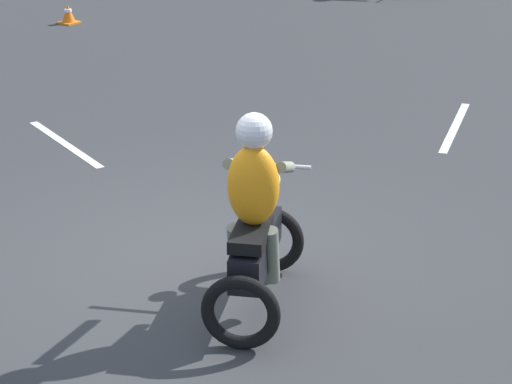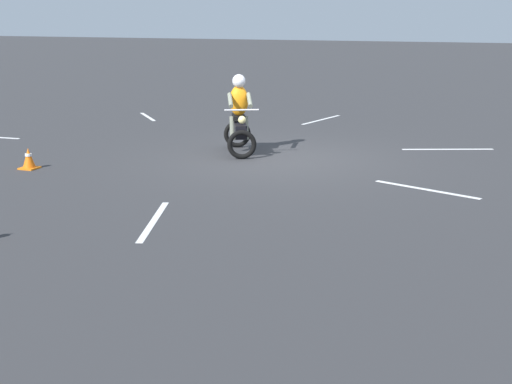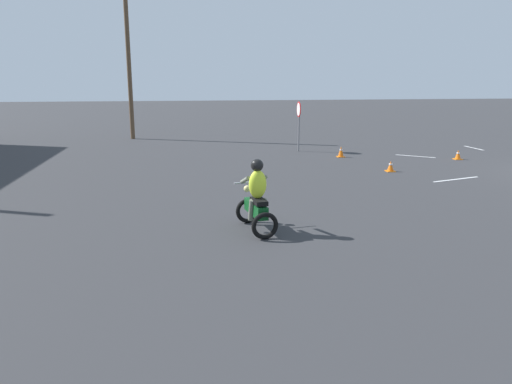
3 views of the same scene
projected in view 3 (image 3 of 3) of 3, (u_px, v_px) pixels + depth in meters
name	position (u px, v px, depth m)	size (l,w,h in m)	color
motorcycle_rider_background	(256.00, 200.00, 11.14)	(1.55, 0.84, 1.66)	black
stop_sign	(299.00, 116.00, 23.06)	(0.70, 0.08, 2.30)	slate
traffic_cone_near_right	(341.00, 152.00, 21.68)	(0.32, 0.32, 0.48)	orange
traffic_cone_mid_left	(391.00, 166.00, 18.37)	(0.32, 0.32, 0.40)	orange
traffic_cone_far_right	(458.00, 155.00, 21.06)	(0.32, 0.32, 0.41)	orange
lane_stripe_e	(474.00, 148.00, 24.49)	(0.10, 1.55, 0.01)	silver
lane_stripe_ne	(415.00, 156.00, 21.96)	(0.10, 1.71, 0.01)	silver
lane_stripe_n	(456.00, 179.00, 17.00)	(0.10, 2.04, 0.01)	silver
utility_pole_near	(128.00, 57.00, 27.16)	(0.24, 0.24, 8.97)	brown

